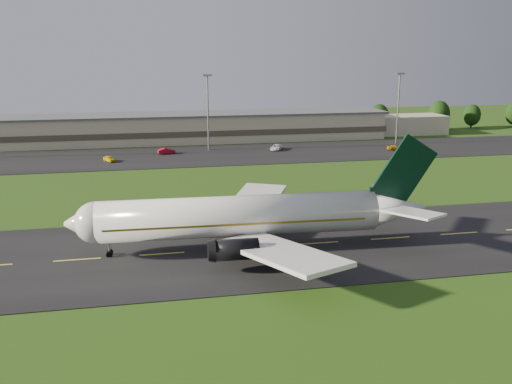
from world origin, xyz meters
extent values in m
plane|color=#254411|center=(0.00, 0.00, 0.00)|extent=(360.00, 360.00, 0.00)
cube|color=black|center=(0.00, 0.00, 0.05)|extent=(220.00, 30.00, 0.10)
cube|color=black|center=(0.00, 72.00, 0.05)|extent=(260.00, 30.00, 0.10)
cylinder|color=white|center=(-0.40, 0.00, 4.80)|extent=(38.19, 7.08, 5.60)
sphere|color=white|center=(-19.38, 0.74, 4.80)|extent=(5.60, 5.60, 5.60)
cone|color=white|center=(-21.38, 0.82, 4.80)|extent=(4.21, 5.53, 5.38)
cone|color=white|center=(22.08, -0.88, 4.80)|extent=(9.21, 5.84, 5.49)
cube|color=olive|center=(-0.90, 0.02, 4.45)|extent=(35.19, 7.01, 0.28)
cube|color=black|center=(-19.98, 0.77, 5.35)|extent=(2.12, 3.08, 0.65)
cube|color=white|center=(2.67, -11.13, 3.30)|extent=(13.54, 20.22, 2.20)
cube|color=white|center=(3.53, 10.85, 3.30)|extent=(14.67, 20.12, 2.20)
cube|color=white|center=(21.89, -5.88, 5.70)|extent=(7.30, 9.40, 0.91)
cube|color=white|center=(22.28, 4.12, 5.70)|extent=(7.74, 9.36, 0.91)
cube|color=black|center=(20.59, -0.82, 6.60)|extent=(5.02, 0.75, 3.00)
cube|color=black|center=(23.08, -0.92, 10.30)|extent=(9.44, 0.82, 10.55)
cylinder|color=black|center=(-2.21, -7.94, 2.90)|extent=(5.70, 2.92, 2.70)
cylinder|color=black|center=(-1.58, 8.05, 2.90)|extent=(5.70, 2.92, 2.70)
cube|color=#C3B195|center=(0.00, 96.00, 4.00)|extent=(120.00, 15.00, 8.00)
cube|color=#4C4438|center=(0.00, 96.00, 3.20)|extent=(121.00, 15.40, 1.60)
cube|color=#595B60|center=(0.00, 96.00, 8.15)|extent=(122.00, 16.00, 0.50)
cube|color=#C3B195|center=(70.00, 98.00, 3.00)|extent=(28.00, 11.00, 6.00)
cylinder|color=gray|center=(5.00, 80.00, 10.00)|extent=(0.44, 0.44, 20.00)
cube|color=gray|center=(5.00, 80.00, 20.10)|extent=(2.40, 1.20, 0.50)
cylinder|color=gray|center=(60.00, 80.00, 10.00)|extent=(0.44, 0.44, 20.00)
cube|color=gray|center=(60.00, 80.00, 20.10)|extent=(2.40, 1.20, 0.50)
cylinder|color=black|center=(-34.65, 105.54, 1.31)|extent=(0.56, 0.56, 2.62)
ellipsoid|color=black|center=(-34.65, 105.54, 4.50)|extent=(6.10, 6.10, 7.63)
cylinder|color=black|center=(46.25, 106.51, 1.28)|extent=(0.56, 0.56, 2.56)
ellipsoid|color=black|center=(46.25, 106.51, 4.41)|extent=(5.97, 5.97, 7.46)
cylinder|color=black|center=(65.55, 105.65, 1.42)|extent=(0.56, 0.56, 2.84)
ellipsoid|color=black|center=(65.55, 105.65, 4.90)|extent=(6.63, 6.63, 8.29)
cylinder|color=black|center=(86.93, 104.76, 1.55)|extent=(0.56, 0.56, 3.09)
ellipsoid|color=black|center=(86.93, 104.76, 5.33)|extent=(7.22, 7.22, 9.02)
cylinder|color=black|center=(100.81, 107.03, 1.28)|extent=(0.56, 0.56, 2.55)
ellipsoid|color=black|center=(100.81, 107.03, 4.40)|extent=(5.96, 5.96, 7.45)
imported|color=yellow|center=(-20.87, 68.03, 0.79)|extent=(3.44, 4.32, 1.38)
imported|color=maroon|center=(-6.66, 75.77, 0.86)|extent=(4.79, 2.35, 1.51)
imported|color=white|center=(23.09, 75.88, 0.84)|extent=(4.66, 5.87, 1.48)
imported|color=#C6850B|center=(54.76, 69.17, 0.75)|extent=(4.66, 2.28, 1.31)
camera|label=1|loc=(-12.99, -73.51, 26.98)|focal=40.00mm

